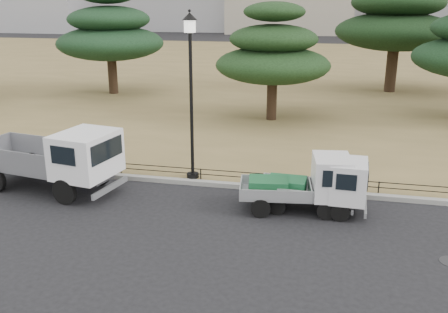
% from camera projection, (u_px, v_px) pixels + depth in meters
% --- Properties ---
extents(ground, '(220.00, 220.00, 0.00)m').
position_uv_depth(ground, '(210.00, 218.00, 14.81)').
color(ground, black).
extents(lawn, '(120.00, 56.00, 0.15)m').
position_uv_depth(lawn, '(295.00, 72.00, 43.25)').
color(lawn, olive).
rests_on(lawn, ground).
extents(curb, '(120.00, 0.25, 0.16)m').
position_uv_depth(curb, '(228.00, 185.00, 17.20)').
color(curb, gray).
rests_on(curb, ground).
extents(truck_large, '(5.16, 2.72, 2.14)m').
position_uv_depth(truck_large, '(54.00, 156.00, 16.65)').
color(truck_large, black).
rests_on(truck_large, ground).
extents(truck_kei_front, '(3.43, 1.81, 1.74)m').
position_uv_depth(truck_kei_front, '(304.00, 184.00, 15.10)').
color(truck_kei_front, black).
rests_on(truck_kei_front, ground).
extents(truck_kei_rear, '(3.22, 1.49, 1.66)m').
position_uv_depth(truck_kei_rear, '(321.00, 185.00, 15.07)').
color(truck_kei_rear, black).
rests_on(truck_kei_rear, ground).
extents(street_lamp, '(0.51, 0.51, 5.65)m').
position_uv_depth(street_lamp, '(191.00, 70.00, 16.57)').
color(street_lamp, black).
rests_on(street_lamp, lawn).
extents(pipe_fence, '(38.00, 0.04, 0.40)m').
position_uv_depth(pipe_fence, '(229.00, 174.00, 17.23)').
color(pipe_fence, black).
rests_on(pipe_fence, lawn).
extents(tarp_pile, '(1.41, 1.04, 0.92)m').
position_uv_depth(tarp_pile, '(50.00, 154.00, 19.10)').
color(tarp_pile, '#1415A2').
rests_on(tarp_pile, lawn).
extents(pine_west_near, '(6.86, 6.86, 6.86)m').
position_uv_depth(pine_west_near, '(110.00, 32.00, 32.09)').
color(pine_west_near, black).
rests_on(pine_west_near, lawn).
extents(pine_center_left, '(5.83, 5.83, 5.93)m').
position_uv_depth(pine_center_left, '(273.00, 53.00, 25.12)').
color(pine_center_left, black).
rests_on(pine_center_left, lawn).
extents(pine_center_right, '(7.79, 7.79, 8.27)m').
position_uv_depth(pine_center_right, '(397.00, 19.00, 32.44)').
color(pine_center_right, black).
rests_on(pine_center_right, lawn).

